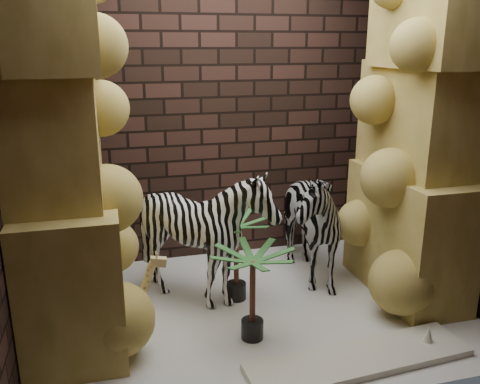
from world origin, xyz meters
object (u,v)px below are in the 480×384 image
object	(u,v)px
giraffe_toy	(125,300)
surfboard	(359,359)
zebra_left	(205,242)
palm_back	(253,295)
palm_front	(236,258)
zebra_right	(301,210)

from	to	relation	value
giraffe_toy	surfboard	distance (m)	1.73
zebra_left	giraffe_toy	size ratio (longest dim) A/B	1.67
palm_back	zebra_left	bearing A→B (deg)	109.56
zebra_left	palm_front	bearing A→B (deg)	-4.31
zebra_right	palm_front	distance (m)	0.80
zebra_right	zebra_left	xyz separation A→B (m)	(-0.96, -0.26, -0.11)
zebra_left	surfboard	distance (m)	1.53
zebra_right	giraffe_toy	world-z (taller)	zebra_right
giraffe_toy	palm_front	distance (m)	1.07
zebra_right	zebra_left	world-z (taller)	zebra_right
zebra_left	giraffe_toy	world-z (taller)	zebra_left
zebra_right	palm_back	distance (m)	1.20
zebra_left	palm_front	world-z (taller)	zebra_left
palm_front	palm_back	size ratio (longest dim) A/B	1.06
palm_front	surfboard	world-z (taller)	palm_front
zebra_left	surfboard	xyz separation A→B (m)	(0.87, -1.14, -0.53)
zebra_right	giraffe_toy	distance (m)	1.84
giraffe_toy	palm_front	bearing A→B (deg)	26.88
palm_front	palm_back	world-z (taller)	palm_front
zebra_right	surfboard	distance (m)	1.54
zebra_right	giraffe_toy	xyz separation A→B (m)	(-1.65, -0.75, -0.30)
palm_front	zebra_left	bearing A→B (deg)	176.60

